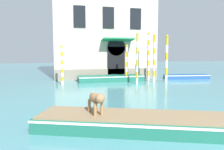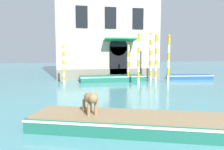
% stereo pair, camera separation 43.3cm
% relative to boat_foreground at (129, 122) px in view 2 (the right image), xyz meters
% --- Properties ---
extents(palazzo_left, '(10.78, 7.40, 16.63)m').
position_rel_boat_foreground_xyz_m(palazzo_left, '(2.30, 17.70, 8.00)').
color(palazzo_left, '#BCB29E').
rests_on(palazzo_left, ground_plane).
extents(boat_foreground, '(7.21, 4.24, 0.55)m').
position_rel_boat_foreground_xyz_m(boat_foreground, '(0.00, 0.00, 0.00)').
color(boat_foreground, '#1E6651').
rests_on(boat_foreground, ground_plane).
extents(dog_on_deck, '(0.50, 1.23, 0.82)m').
position_rel_boat_foreground_xyz_m(dog_on_deck, '(-1.31, 0.40, 0.80)').
color(dog_on_deck, '#997047').
rests_on(dog_on_deck, boat_foreground).
extents(boat_moored_near_palazzo, '(6.28, 2.06, 0.55)m').
position_rel_boat_foreground_xyz_m(boat_moored_near_palazzo, '(2.16, 13.17, -0.01)').
color(boat_moored_near_palazzo, '#1E6651').
rests_on(boat_moored_near_palazzo, ground_plane).
extents(boat_moored_far, '(4.72, 1.90, 0.44)m').
position_rel_boat_foreground_xyz_m(boat_moored_far, '(10.36, 13.26, -0.06)').
color(boat_moored_far, '#234C8C').
rests_on(boat_moored_far, ground_plane).
extents(mooring_pole_0, '(0.24, 0.24, 4.66)m').
position_rel_boat_foreground_xyz_m(mooring_pole_0, '(5.86, 12.77, 2.05)').
color(mooring_pole_0, white).
rests_on(mooring_pole_0, ground_plane).
extents(mooring_pole_1, '(0.25, 0.25, 4.32)m').
position_rel_boat_foreground_xyz_m(mooring_pole_1, '(6.91, 11.08, 1.89)').
color(mooring_pole_1, white).
rests_on(mooring_pole_1, ground_plane).
extents(mooring_pole_2, '(0.22, 0.22, 4.40)m').
position_rel_boat_foreground_xyz_m(mooring_pole_2, '(5.89, 11.50, 1.92)').
color(mooring_pole_2, white).
rests_on(mooring_pole_2, ground_plane).
extents(mooring_pole_3, '(0.20, 0.20, 4.39)m').
position_rel_boat_foreground_xyz_m(mooring_pole_3, '(3.96, 10.74, 1.92)').
color(mooring_pole_3, white).
rests_on(mooring_pole_3, ground_plane).
extents(mooring_pole_4, '(0.21, 0.21, 3.47)m').
position_rel_boat_foreground_xyz_m(mooring_pole_4, '(3.55, 12.44, 1.46)').
color(mooring_pole_4, white).
rests_on(mooring_pole_4, ground_plane).
extents(mooring_pole_5, '(0.22, 0.22, 3.34)m').
position_rel_boat_foreground_xyz_m(mooring_pole_5, '(-2.36, 11.69, 1.40)').
color(mooring_pole_5, white).
rests_on(mooring_pole_5, ground_plane).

